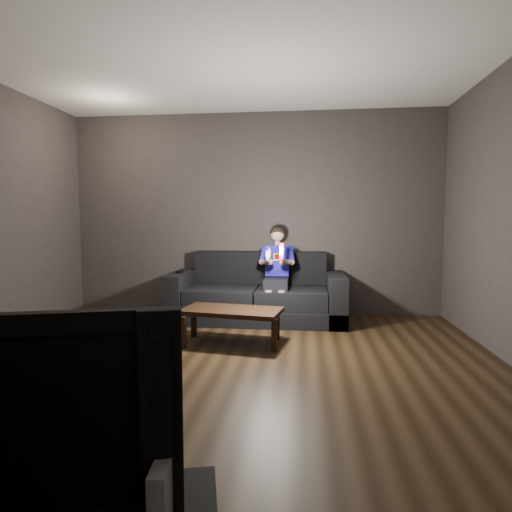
# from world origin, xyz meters

# --- Properties ---
(floor) EXTENTS (5.00, 5.00, 0.00)m
(floor) POSITION_xyz_m (0.00, 0.00, 0.00)
(floor) COLOR black
(floor) RESTS_ON ground
(back_wall) EXTENTS (5.00, 0.04, 2.70)m
(back_wall) POSITION_xyz_m (0.00, 2.50, 1.35)
(back_wall) COLOR #3A3432
(back_wall) RESTS_ON ground
(ceiling) EXTENTS (5.00, 5.00, 0.02)m
(ceiling) POSITION_xyz_m (0.00, 0.00, 2.70)
(ceiling) COLOR white
(ceiling) RESTS_ON back_wall
(sofa) EXTENTS (2.18, 0.94, 0.84)m
(sofa) POSITION_xyz_m (0.11, 2.01, 0.27)
(sofa) COLOR black
(sofa) RESTS_ON floor
(child) EXTENTS (0.44, 0.53, 1.07)m
(child) POSITION_xyz_m (0.36, 1.95, 0.70)
(child) COLOR black
(child) RESTS_ON sofa
(wii_remote_red) EXTENTS (0.05, 0.07, 0.19)m
(wii_remote_red) POSITION_xyz_m (0.44, 1.54, 0.91)
(wii_remote_red) COLOR red
(wii_remote_red) RESTS_ON child
(nunchuk_white) EXTENTS (0.08, 0.11, 0.16)m
(nunchuk_white) POSITION_xyz_m (0.29, 1.54, 0.88)
(nunchuk_white) COLOR silver
(nunchuk_white) RESTS_ON child
(wii_remote_black) EXTENTS (0.06, 0.16, 0.03)m
(wii_remote_black) POSITION_xyz_m (-0.87, 1.93, 0.61)
(wii_remote_black) COLOR black
(wii_remote_black) RESTS_ON sofa
(coffee_table) EXTENTS (1.06, 0.64, 0.36)m
(coffee_table) POSITION_xyz_m (-0.03, 0.93, 0.31)
(coffee_table) COLOR black
(coffee_table) RESTS_ON floor
(wii_console) EXTENTS (0.06, 0.15, 0.20)m
(wii_console) POSITION_xyz_m (0.34, -2.27, 0.54)
(wii_console) COLOR silver
(wii_console) RESTS_ON media_console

